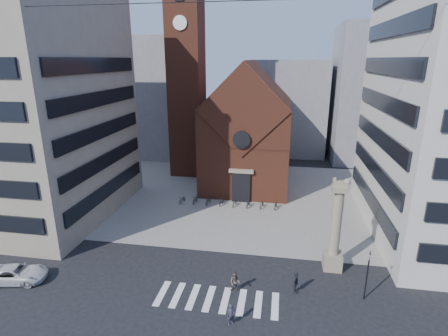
{
  "coord_description": "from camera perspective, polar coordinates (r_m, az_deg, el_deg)",
  "views": [
    {
      "loc": [
        4.96,
        -25.78,
        18.17
      ],
      "look_at": [
        -0.76,
        8.0,
        7.42
      ],
      "focal_mm": 28.0,
      "sensor_mm": 36.0,
      "label": 1
    }
  ],
  "objects": [
    {
      "name": "campanile",
      "position": [
        55.87,
        -6.14,
        14.82
      ],
      "size": [
        5.5,
        5.5,
        31.2
      ],
      "color": "brown",
      "rests_on": "ground"
    },
    {
      "name": "scooter_6",
      "position": [
        44.77,
        6.2,
        -5.93
      ],
      "size": [
        0.9,
        1.81,
        0.91
      ],
      "primitive_type": "imported",
      "rotation": [
        0.0,
        0.0,
        -0.17
      ],
      "color": "#232326",
      "rests_on": "piazza"
    },
    {
      "name": "lion_column",
      "position": [
        32.72,
        17.69,
        -10.2
      ],
      "size": [
        1.63,
        1.6,
        8.68
      ],
      "color": "gray",
      "rests_on": "ground"
    },
    {
      "name": "scooter_2",
      "position": [
        45.63,
        -2.59,
        -5.38
      ],
      "size": [
        0.9,
        1.81,
        0.91
      ],
      "primitive_type": "imported",
      "rotation": [
        0.0,
        0.0,
        -0.17
      ],
      "color": "#232326",
      "rests_on": "piazza"
    },
    {
      "name": "pedestrian_2",
      "position": [
        30.17,
        11.59,
        -17.86
      ],
      "size": [
        0.78,
        1.17,
        1.84
      ],
      "primitive_type": "imported",
      "rotation": [
        0.0,
        0.0,
        1.24
      ],
      "color": "#2A2A32",
      "rests_on": "ground"
    },
    {
      "name": "pedestrian_1",
      "position": [
        29.75,
        1.8,
        -18.15
      ],
      "size": [
        0.96,
        0.82,
        1.74
      ],
      "primitive_type": "imported",
      "rotation": [
        0.0,
        0.0,
        -0.21
      ],
      "color": "#514841",
      "rests_on": "ground"
    },
    {
      "name": "scooter_5",
      "position": [
        44.87,
        3.97,
        -5.74
      ],
      "size": [
        0.76,
        1.74,
        1.01
      ],
      "primitive_type": "imported",
      "rotation": [
        0.0,
        0.0,
        -0.17
      ],
      "color": "#232326",
      "rests_on": "piazza"
    },
    {
      "name": "ground",
      "position": [
        31.93,
        -1.1,
        -17.27
      ],
      "size": [
        120.0,
        120.0,
        0.0
      ],
      "primitive_type": "plane",
      "color": "black",
      "rests_on": "ground"
    },
    {
      "name": "piazza",
      "position": [
        48.57,
        3.06,
        -4.54
      ],
      "size": [
        46.0,
        30.0,
        0.05
      ],
      "primitive_type": "cube",
      "color": "gray",
      "rests_on": "ground"
    },
    {
      "name": "scooter_1",
      "position": [
        45.98,
        -4.71,
        -5.17
      ],
      "size": [
        0.76,
        1.74,
        1.01
      ],
      "primitive_type": "imported",
      "rotation": [
        0.0,
        0.0,
        -0.17
      ],
      "color": "#232326",
      "rests_on": "piazza"
    },
    {
      "name": "bg_block_right",
      "position": [
        70.16,
        24.08,
        10.9
      ],
      "size": [
        16.0,
        14.0,
        24.0
      ],
      "primitive_type": "cube",
      "color": "gray",
      "rests_on": "ground"
    },
    {
      "name": "scooter_4",
      "position": [
        45.07,
        1.76,
        -5.67
      ],
      "size": [
        0.9,
        1.81,
        0.91
      ],
      "primitive_type": "imported",
      "rotation": [
        0.0,
        0.0,
        -0.17
      ],
      "color": "#232326",
      "rests_on": "piazza"
    },
    {
      "name": "bg_block_left",
      "position": [
        70.72,
        -11.33,
        11.27
      ],
      "size": [
        16.0,
        14.0,
        22.0
      ],
      "primitive_type": "cube",
      "color": "gray",
      "rests_on": "ground"
    },
    {
      "name": "pedestrian_0",
      "position": [
        26.85,
        1.16,
        -22.81
      ],
      "size": [
        0.72,
        0.66,
        1.66
      ],
      "primitive_type": "imported",
      "rotation": [
        0.0,
        0.0,
        0.56
      ],
      "color": "#342F41",
      "rests_on": "ground"
    },
    {
      "name": "scooter_7",
      "position": [
        44.7,
        8.44,
        -5.99
      ],
      "size": [
        0.76,
        1.74,
        1.01
      ],
      "primitive_type": "imported",
      "rotation": [
        0.0,
        0.0,
        -0.17
      ],
      "color": "#232326",
      "rests_on": "piazza"
    },
    {
      "name": "zebra_crossing",
      "position": [
        29.47,
        -1.13,
        -20.64
      ],
      "size": [
        10.2,
        3.2,
        0.01
      ],
      "primitive_type": null,
      "color": "white",
      "rests_on": "ground"
    },
    {
      "name": "white_car",
      "position": [
        35.68,
        -30.88,
        -14.62
      ],
      "size": [
        5.44,
        3.35,
        1.41
      ],
      "primitive_type": "imported",
      "rotation": [
        0.0,
        0.0,
        1.78
      ],
      "color": "silver",
      "rests_on": "ground"
    },
    {
      "name": "traffic_light",
      "position": [
        30.27,
        22.35,
        -15.7
      ],
      "size": [
        0.13,
        0.16,
        4.3
      ],
      "color": "black",
      "rests_on": "ground"
    },
    {
      "name": "scooter_0",
      "position": [
        46.44,
        -6.8,
        -5.07
      ],
      "size": [
        0.9,
        1.81,
        0.91
      ],
      "primitive_type": "imported",
      "rotation": [
        0.0,
        0.0,
        -0.17
      ],
      "color": "#232326",
      "rests_on": "piazza"
    },
    {
      "name": "church",
      "position": [
        52.07,
        3.98,
        6.09
      ],
      "size": [
        12.0,
        16.65,
        18.0
      ],
      "color": "brown",
      "rests_on": "ground"
    },
    {
      "name": "bg_block_mid",
      "position": [
        71.38,
        10.52,
        9.75
      ],
      "size": [
        14.0,
        12.0,
        18.0
      ],
      "primitive_type": "cube",
      "color": "gray",
      "rests_on": "ground"
    },
    {
      "name": "building_left",
      "position": [
        46.32,
        -29.55,
        8.78
      ],
      "size": [
        18.0,
        20.0,
        26.0
      ],
      "primitive_type": "cube",
      "color": "gray",
      "rests_on": "ground"
    },
    {
      "name": "scooter_3",
      "position": [
        45.29,
        -0.43,
        -5.47
      ],
      "size": [
        0.76,
        1.74,
        1.01
      ],
      "primitive_type": "imported",
      "rotation": [
        0.0,
        0.0,
        -0.17
      ],
      "color": "#232326",
      "rests_on": "piazza"
    }
  ]
}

